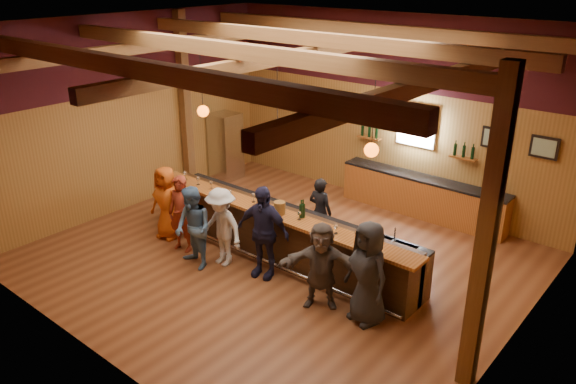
{
  "coord_description": "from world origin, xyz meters",
  "views": [
    {
      "loc": [
        6.47,
        -7.5,
        5.5
      ],
      "look_at": [
        0.0,
        0.3,
        1.35
      ],
      "focal_mm": 35.0,
      "sensor_mm": 36.0,
      "label": 1
    }
  ],
  "objects_px": {
    "bottle_a": "(301,211)",
    "stainless_fridge": "(226,146)",
    "customer_dark": "(368,273)",
    "customer_orange": "(167,203)",
    "customer_denim": "(193,228)",
    "ice_bucket": "(280,208)",
    "customer_redvest": "(181,214)",
    "customer_brown": "(321,265)",
    "customer_navy": "(263,232)",
    "bartender": "(320,212)",
    "customer_white": "(221,227)",
    "back_bar_cabinet": "(422,196)",
    "bar_counter": "(284,233)"
  },
  "relations": [
    {
      "from": "customer_orange",
      "to": "customer_navy",
      "type": "height_order",
      "value": "customer_navy"
    },
    {
      "from": "bottle_a",
      "to": "ice_bucket",
      "type": "bearing_deg",
      "value": -164.04
    },
    {
      "from": "customer_dark",
      "to": "bottle_a",
      "type": "xyz_separation_m",
      "value": [
        -1.84,
        0.59,
        0.36
      ]
    },
    {
      "from": "customer_denim",
      "to": "customer_white",
      "type": "height_order",
      "value": "customer_denim"
    },
    {
      "from": "back_bar_cabinet",
      "to": "customer_white",
      "type": "height_order",
      "value": "customer_white"
    },
    {
      "from": "customer_dark",
      "to": "customer_orange",
      "type": "bearing_deg",
      "value": -162.16
    },
    {
      "from": "bar_counter",
      "to": "bottle_a",
      "type": "relative_size",
      "value": 17.66
    },
    {
      "from": "customer_denim",
      "to": "ice_bucket",
      "type": "xyz_separation_m",
      "value": [
        1.25,
        1.07,
        0.41
      ]
    },
    {
      "from": "customer_navy",
      "to": "customer_dark",
      "type": "relative_size",
      "value": 1.02
    },
    {
      "from": "customer_redvest",
      "to": "customer_orange",
      "type": "bearing_deg",
      "value": 153.38
    },
    {
      "from": "customer_orange",
      "to": "customer_redvest",
      "type": "relative_size",
      "value": 1.0
    },
    {
      "from": "customer_navy",
      "to": "bottle_a",
      "type": "height_order",
      "value": "customer_navy"
    },
    {
      "from": "bar_counter",
      "to": "customer_brown",
      "type": "height_order",
      "value": "customer_brown"
    },
    {
      "from": "customer_brown",
      "to": "bartender",
      "type": "xyz_separation_m",
      "value": [
        -1.39,
        1.83,
        -0.04
      ]
    },
    {
      "from": "customer_dark",
      "to": "bartender",
      "type": "height_order",
      "value": "customer_dark"
    },
    {
      "from": "customer_orange",
      "to": "customer_brown",
      "type": "distance_m",
      "value": 4.08
    },
    {
      "from": "stainless_fridge",
      "to": "customer_denim",
      "type": "bearing_deg",
      "value": -51.7
    },
    {
      "from": "customer_brown",
      "to": "bottle_a",
      "type": "distance_m",
      "value": 1.32
    },
    {
      "from": "stainless_fridge",
      "to": "customer_white",
      "type": "distance_m",
      "value": 4.83
    },
    {
      "from": "customer_white",
      "to": "customer_navy",
      "type": "distance_m",
      "value": 0.93
    },
    {
      "from": "customer_denim",
      "to": "customer_brown",
      "type": "xyz_separation_m",
      "value": [
        2.67,
        0.48,
        -0.04
      ]
    },
    {
      "from": "bottle_a",
      "to": "stainless_fridge",
      "type": "bearing_deg",
      "value": 150.58
    },
    {
      "from": "customer_white",
      "to": "bottle_a",
      "type": "bearing_deg",
      "value": 32.57
    },
    {
      "from": "bartender",
      "to": "bottle_a",
      "type": "relative_size",
      "value": 4.12
    },
    {
      "from": "bottle_a",
      "to": "customer_white",
      "type": "bearing_deg",
      "value": -149.6
    },
    {
      "from": "customer_denim",
      "to": "bottle_a",
      "type": "relative_size",
      "value": 4.59
    },
    {
      "from": "customer_navy",
      "to": "bartender",
      "type": "relative_size",
      "value": 1.23
    },
    {
      "from": "back_bar_cabinet",
      "to": "stainless_fridge",
      "type": "height_order",
      "value": "stainless_fridge"
    },
    {
      "from": "customer_redvest",
      "to": "customer_white",
      "type": "distance_m",
      "value": 1.06
    },
    {
      "from": "bartender",
      "to": "stainless_fridge",
      "type": "bearing_deg",
      "value": -23.07
    },
    {
      "from": "stainless_fridge",
      "to": "bartender",
      "type": "height_order",
      "value": "stainless_fridge"
    },
    {
      "from": "customer_white",
      "to": "stainless_fridge",
      "type": "bearing_deg",
      "value": 136.67
    },
    {
      "from": "bar_counter",
      "to": "bartender",
      "type": "xyz_separation_m",
      "value": [
        0.22,
        0.91,
        0.21
      ]
    },
    {
      "from": "customer_white",
      "to": "customer_brown",
      "type": "bearing_deg",
      "value": 3.84
    },
    {
      "from": "bar_counter",
      "to": "bartender",
      "type": "bearing_deg",
      "value": 76.56
    },
    {
      "from": "customer_white",
      "to": "customer_orange",
      "type": "bearing_deg",
      "value": 179.49
    },
    {
      "from": "back_bar_cabinet",
      "to": "customer_brown",
      "type": "xyz_separation_m",
      "value": [
        0.42,
        -4.5,
        0.3
      ]
    },
    {
      "from": "customer_brown",
      "to": "ice_bucket",
      "type": "bearing_deg",
      "value": 124.42
    },
    {
      "from": "bar_counter",
      "to": "customer_redvest",
      "type": "xyz_separation_m",
      "value": [
        -1.79,
        -1.1,
        0.28
      ]
    },
    {
      "from": "customer_navy",
      "to": "customer_orange",
      "type": "bearing_deg",
      "value": 170.11
    },
    {
      "from": "customer_dark",
      "to": "bar_counter",
      "type": "bearing_deg",
      "value": 178.36
    },
    {
      "from": "customer_denim",
      "to": "customer_dark",
      "type": "distance_m",
      "value": 3.56
    },
    {
      "from": "back_bar_cabinet",
      "to": "customer_denim",
      "type": "distance_m",
      "value": 5.47
    },
    {
      "from": "back_bar_cabinet",
      "to": "customer_denim",
      "type": "relative_size",
      "value": 2.44
    },
    {
      "from": "customer_redvest",
      "to": "customer_brown",
      "type": "height_order",
      "value": "customer_redvest"
    },
    {
      "from": "customer_navy",
      "to": "customer_dark",
      "type": "bearing_deg",
      "value": -12.37
    },
    {
      "from": "customer_redvest",
      "to": "ice_bucket",
      "type": "height_order",
      "value": "customer_redvest"
    },
    {
      "from": "back_bar_cabinet",
      "to": "customer_dark",
      "type": "bearing_deg",
      "value": -73.98
    },
    {
      "from": "back_bar_cabinet",
      "to": "bartender",
      "type": "distance_m",
      "value": 2.84
    },
    {
      "from": "stainless_fridge",
      "to": "customer_orange",
      "type": "height_order",
      "value": "stainless_fridge"
    }
  ]
}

